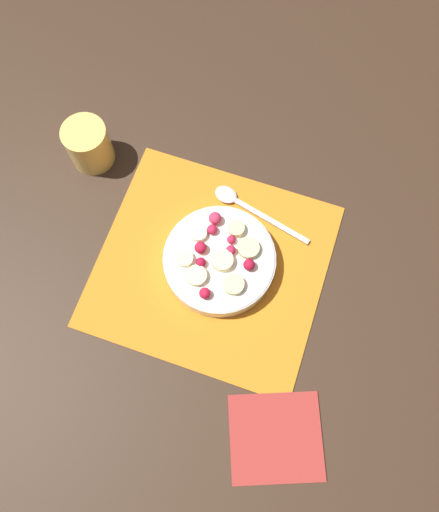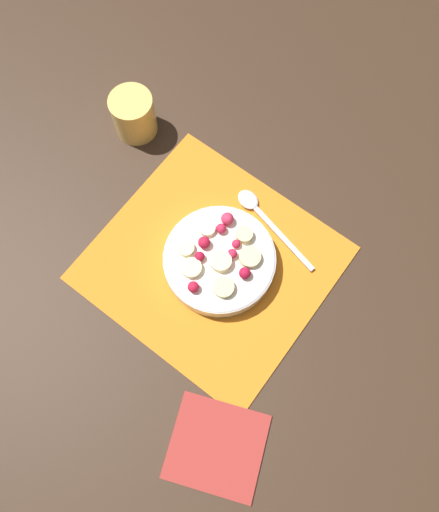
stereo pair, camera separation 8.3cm
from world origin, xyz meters
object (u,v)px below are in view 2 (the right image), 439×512
at_px(spoon, 260,212).
at_px(napkin, 217,446).
at_px(drinking_glass, 134,115).
at_px(fruit_bowl, 220,260).

distance_m(spoon, napkin, 0.40).
distance_m(drinking_glass, napkin, 0.59).
xyz_separation_m(spoon, drinking_glass, (0.29, -0.01, 0.03)).
xyz_separation_m(spoon, napkin, (-0.17, 0.36, -0.01)).
height_order(drinking_glass, napkin, drinking_glass).
height_order(fruit_bowl, spoon, fruit_bowl).
bearing_deg(fruit_bowl, spoon, -90.27).
relative_size(spoon, napkin, 1.05).
distance_m(fruit_bowl, spoon, 0.12).
xyz_separation_m(drinking_glass, napkin, (-0.47, 0.37, -0.04)).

